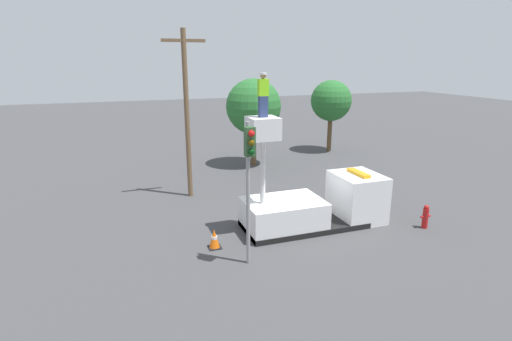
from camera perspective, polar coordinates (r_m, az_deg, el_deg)
ground_plane at (r=18.30m, az=6.79°, el=-7.91°), size 120.00×120.00×0.00m
bucket_truck at (r=18.18m, az=8.49°, el=-4.81°), size 6.46×2.45×5.03m
worker at (r=16.04m, az=1.02°, el=10.74°), size 0.40×0.26×1.75m
traffic_light_pole at (r=13.66m, az=-0.98°, el=0.54°), size 0.34×0.57×5.26m
fire_hydrant at (r=19.34m, az=23.04°, el=-6.09°), size 0.50×0.26×1.09m
traffic_cone_rear at (r=16.19m, az=-5.98°, el=-9.69°), size 0.52×0.52×0.79m
tree_left_bg at (r=27.64m, az=-0.35°, el=9.10°), size 3.78×3.78×6.03m
tree_right_bg at (r=32.63m, az=10.68°, el=9.73°), size 3.21×3.21×5.68m
utility_pole at (r=21.31m, az=-9.87°, el=8.50°), size 2.20×0.26×8.76m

